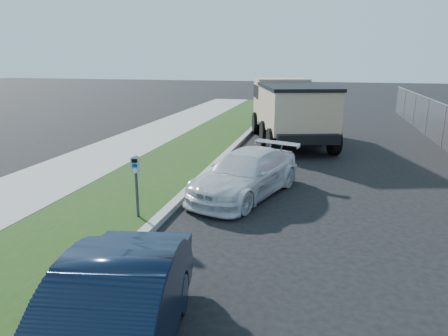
% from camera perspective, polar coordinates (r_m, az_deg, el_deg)
% --- Properties ---
extents(ground, '(120.00, 120.00, 0.00)m').
position_cam_1_polar(ground, '(9.33, 6.96, -8.08)').
color(ground, black).
rests_on(ground, ground).
extents(streetside, '(6.12, 50.00, 0.15)m').
position_cam_1_polar(streetside, '(12.89, -17.18, -1.68)').
color(streetside, gray).
rests_on(streetside, ground).
extents(parking_meter, '(0.23, 0.18, 1.46)m').
position_cam_1_polar(parking_meter, '(9.28, -12.50, -0.63)').
color(parking_meter, '#3F4247').
rests_on(parking_meter, ground).
extents(white_wagon, '(2.99, 4.56, 1.23)m').
position_cam_1_polar(white_wagon, '(11.13, 3.27, -0.72)').
color(white_wagon, silver).
rests_on(white_wagon, ground).
extents(navy_sedan, '(2.13, 4.25, 1.34)m').
position_cam_1_polar(navy_sedan, '(5.23, -16.02, -20.64)').
color(navy_sedan, black).
rests_on(navy_sedan, ground).
extents(dump_truck, '(4.47, 7.42, 2.74)m').
position_cam_1_polar(dump_truck, '(18.59, 9.33, 8.52)').
color(dump_truck, black).
rests_on(dump_truck, ground).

